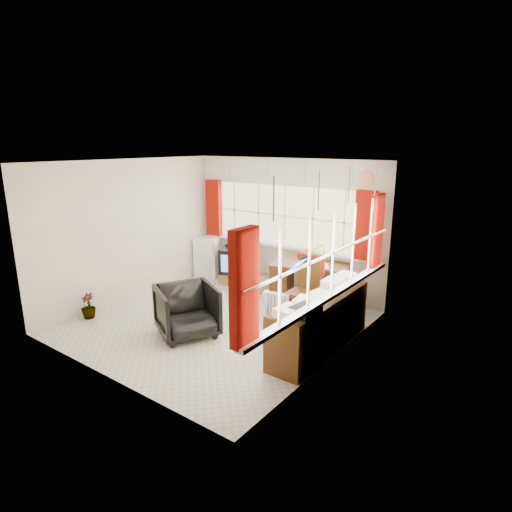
# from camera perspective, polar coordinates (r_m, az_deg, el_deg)

# --- Properties ---
(ground) EXTENTS (4.00, 4.00, 0.00)m
(ground) POSITION_cam_1_polar(r_m,az_deg,el_deg) (6.90, -5.32, -8.85)
(ground) COLOR beige
(ground) RESTS_ON ground
(room_walls) EXTENTS (4.00, 4.00, 4.00)m
(room_walls) POSITION_cam_1_polar(r_m,az_deg,el_deg) (6.44, -5.64, 3.46)
(room_walls) COLOR beige
(room_walls) RESTS_ON ground
(window_back) EXTENTS (3.70, 0.12, 3.60)m
(window_back) POSITION_cam_1_polar(r_m,az_deg,el_deg) (8.07, 3.70, 1.82)
(window_back) COLOR beige
(window_back) RESTS_ON room_walls
(window_right) EXTENTS (0.12, 3.70, 3.60)m
(window_right) POSITION_cam_1_polar(r_m,az_deg,el_deg) (5.52, 9.76, -4.62)
(window_right) COLOR beige
(window_right) RESTS_ON room_walls
(curtains) EXTENTS (3.83, 3.83, 1.15)m
(curtains) POSITION_cam_1_polar(r_m,az_deg,el_deg) (6.64, 5.72, 3.41)
(curtains) COLOR maroon
(curtains) RESTS_ON room_walls
(overhead_cabinets) EXTENTS (3.98, 3.98, 0.48)m
(overhead_cabinets) POSITION_cam_1_polar(r_m,az_deg,el_deg) (6.55, 6.58, 10.26)
(overhead_cabinets) COLOR white
(overhead_cabinets) RESTS_ON room_walls
(desk) EXTENTS (1.45, 1.03, 0.79)m
(desk) POSITION_cam_1_polar(r_m,az_deg,el_deg) (7.47, 7.25, -3.55)
(desk) COLOR #4B2E11
(desk) RESTS_ON ground
(desk_lamp) EXTENTS (0.15, 0.12, 0.41)m
(desk_lamp) POSITION_cam_1_polar(r_m,az_deg,el_deg) (7.13, 9.02, 0.71)
(desk_lamp) COLOR #FFF30A
(desk_lamp) RESTS_ON desk
(task_chair) EXTENTS (0.47, 0.50, 1.09)m
(task_chair) POSITION_cam_1_polar(r_m,az_deg,el_deg) (6.69, 6.81, -4.31)
(task_chair) COLOR black
(task_chair) RESTS_ON ground
(office_chair) EXTENTS (1.12, 1.11, 0.76)m
(office_chair) POSITION_cam_1_polar(r_m,az_deg,el_deg) (6.39, -9.18, -7.26)
(office_chair) COLOR black
(office_chair) RESTS_ON ground
(radiator) EXTENTS (0.39, 0.20, 0.55)m
(radiator) POSITION_cam_1_polar(r_m,az_deg,el_deg) (6.64, 2.86, -7.66)
(radiator) COLOR white
(radiator) RESTS_ON ground
(credenza) EXTENTS (0.50, 2.00, 0.85)m
(credenza) POSITION_cam_1_polar(r_m,az_deg,el_deg) (5.98, 8.55, -8.67)
(credenza) COLOR #4B2E11
(credenza) RESTS_ON ground
(file_tray) EXTENTS (0.31, 0.38, 0.12)m
(file_tray) POSITION_cam_1_polar(r_m,az_deg,el_deg) (5.23, 6.62, -7.25)
(file_tray) COLOR black
(file_tray) RESTS_ON credenza
(tv_bench) EXTENTS (1.40, 0.50, 0.25)m
(tv_bench) POSITION_cam_1_polar(r_m,az_deg,el_deg) (8.42, -0.38, -3.39)
(tv_bench) COLOR #987B4C
(tv_bench) RESTS_ON ground
(crt_tv) EXTENTS (0.71, 0.68, 0.50)m
(crt_tv) POSITION_cam_1_polar(r_m,az_deg,el_deg) (8.51, -2.85, -0.59)
(crt_tv) COLOR black
(crt_tv) RESTS_ON tv_bench
(hifi_stack) EXTENTS (0.54, 0.34, 0.56)m
(hifi_stack) POSITION_cam_1_polar(r_m,az_deg,el_deg) (8.56, -2.22, -0.38)
(hifi_stack) COLOR black
(hifi_stack) RESTS_ON tv_bench
(mini_fridge) EXTENTS (0.62, 0.62, 0.84)m
(mini_fridge) POSITION_cam_1_polar(r_m,az_deg,el_deg) (9.15, -6.28, -0.04)
(mini_fridge) COLOR white
(mini_fridge) RESTS_ON ground
(spray_bottle_a) EXTENTS (0.12, 0.12, 0.28)m
(spray_bottle_a) POSITION_cam_1_polar(r_m,az_deg,el_deg) (8.27, 0.98, -3.64)
(spray_bottle_a) COLOR white
(spray_bottle_a) RESTS_ON ground
(spray_bottle_b) EXTENTS (0.10, 0.10, 0.17)m
(spray_bottle_b) POSITION_cam_1_polar(r_m,az_deg,el_deg) (8.22, 0.17, -4.14)
(spray_bottle_b) COLOR #86C9B7
(spray_bottle_b) RESTS_ON ground
(flower_vase) EXTENTS (0.26, 0.26, 0.42)m
(flower_vase) POSITION_cam_1_polar(r_m,az_deg,el_deg) (7.48, -21.48, -6.21)
(flower_vase) COLOR black
(flower_vase) RESTS_ON ground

